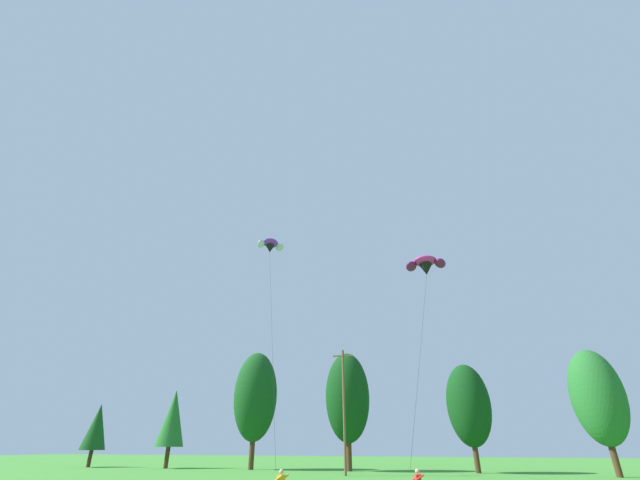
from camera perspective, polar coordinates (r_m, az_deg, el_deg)
treeline_tree_a at (r=71.32m, az=-28.56°, el=-21.79°), size 3.37×3.37×8.04m
treeline_tree_b at (r=64.10m, az=-19.75°, el=-22.20°), size 3.72×3.72×9.62m
treeline_tree_c at (r=58.62m, az=-8.94°, el=-20.57°), size 5.61×5.61×14.10m
treeline_tree_d at (r=54.81m, az=3.83°, el=-20.87°), size 5.41×5.41×13.38m
treeline_tree_e at (r=53.78m, az=19.90°, el=-20.70°), size 4.87×4.87×11.35m
treeline_tree_f at (r=52.78m, az=34.07°, el=-17.54°), size 4.98×4.98×11.79m
utility_pole at (r=46.80m, az=3.35°, el=-22.05°), size 2.20×0.26×12.20m
parafoil_kite_high_purple at (r=44.73m, az=-6.91°, el=-0.79°), size 9.07×16.60×21.26m
parafoil_kite_mid_magenta at (r=38.26m, az=14.43°, el=-3.35°), size 3.78×12.55×16.50m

